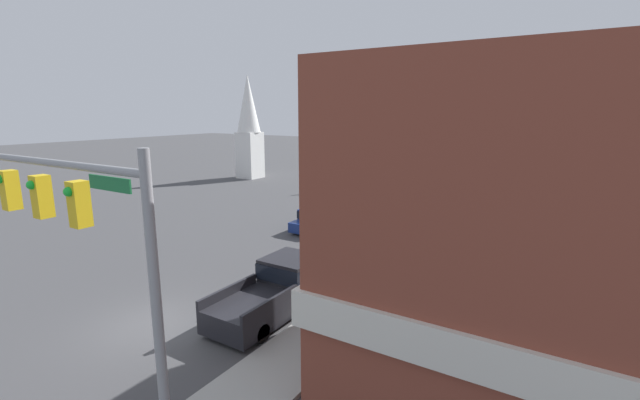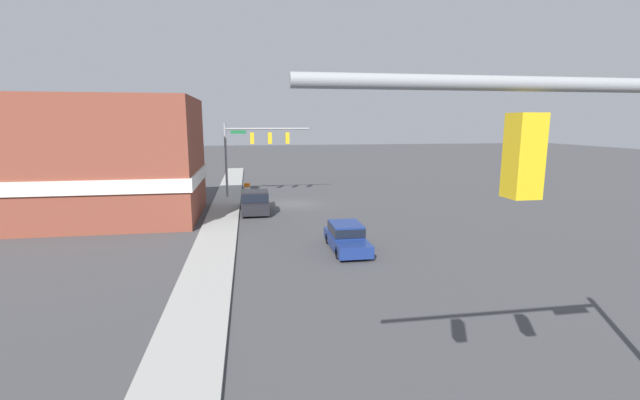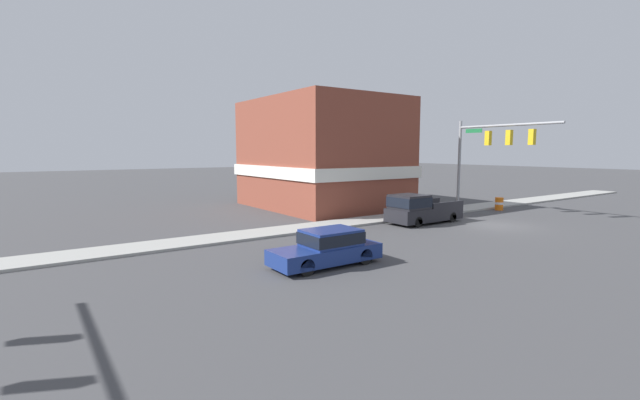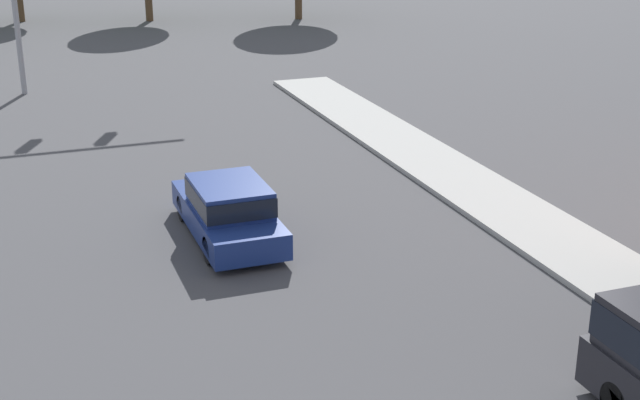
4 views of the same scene
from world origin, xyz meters
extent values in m
plane|color=#424244|center=(0.00, 0.00, 0.00)|extent=(200.00, 200.00, 0.00)
cube|color=#9E9E99|center=(5.70, 0.00, 0.07)|extent=(2.40, 60.00, 0.14)
cylinder|color=gray|center=(5.72, -3.87, 3.48)|extent=(0.22, 0.22, 6.95)
cylinder|color=gray|center=(1.84, -3.87, 6.45)|extent=(7.77, 0.18, 0.18)
cube|color=gold|center=(3.28, -3.87, 5.59)|extent=(0.36, 0.36, 1.05)
sphere|color=green|center=(3.28, -4.07, 5.90)|extent=(0.22, 0.22, 0.22)
cube|color=gold|center=(1.64, -3.87, 5.59)|extent=(0.36, 0.36, 1.05)
sphere|color=green|center=(1.64, -4.07, 5.90)|extent=(0.22, 0.22, 0.22)
cube|color=gold|center=(0.00, -3.87, 5.59)|extent=(0.36, 0.36, 1.05)
sphere|color=green|center=(0.00, -4.07, 5.90)|extent=(0.22, 0.22, 0.22)
cube|color=#196B38|center=(4.52, -3.87, 6.16)|extent=(1.40, 0.04, 0.30)
cylinder|color=gray|center=(-1.18, 31.81, 7.47)|extent=(8.66, 0.18, 0.18)
cube|color=gold|center=(0.26, 31.81, 6.60)|extent=(0.36, 0.36, 1.05)
sphere|color=red|center=(0.26, 31.61, 6.92)|extent=(0.22, 0.22, 0.22)
cylinder|color=black|center=(-2.42, 15.63, 0.33)|extent=(0.22, 0.66, 0.66)
cylinder|color=black|center=(-0.84, 15.63, 0.33)|extent=(0.22, 0.66, 0.66)
cylinder|color=black|center=(-2.42, 12.74, 0.33)|extent=(0.22, 0.66, 0.66)
cylinder|color=black|center=(-0.84, 12.74, 0.33)|extent=(0.22, 0.66, 0.66)
cube|color=navy|center=(-1.63, 14.18, 0.49)|extent=(1.80, 4.66, 0.62)
cube|color=navy|center=(-1.63, 13.90, 1.14)|extent=(1.66, 2.23, 0.67)
cube|color=black|center=(-1.63, 13.90, 1.14)|extent=(1.67, 2.32, 0.47)
cylinder|color=black|center=(2.32, 4.40, 0.33)|extent=(0.22, 0.66, 0.66)
cylinder|color=black|center=(4.19, 4.40, 0.33)|extent=(0.22, 0.66, 0.66)
cylinder|color=black|center=(2.32, 1.14, 0.33)|extent=(0.22, 0.66, 0.66)
cylinder|color=black|center=(4.19, 1.14, 0.33)|extent=(0.22, 0.66, 0.66)
cube|color=black|center=(3.26, 2.77, 0.61)|extent=(2.09, 5.26, 0.85)
cube|color=black|center=(3.26, 4.20, 1.47)|extent=(1.98, 2.00, 0.88)
cube|color=black|center=(3.26, 4.20, 1.47)|extent=(2.00, 2.08, 0.62)
cube|color=black|center=(2.27, 1.62, 1.21)|extent=(0.12, 2.96, 0.35)
cube|color=black|center=(4.24, 1.62, 1.21)|extent=(0.12, 2.96, 0.35)
cylinder|color=orange|center=(3.90, -6.62, 0.50)|extent=(0.62, 0.62, 1.00)
cylinder|color=white|center=(3.90, -6.62, 0.55)|extent=(0.64, 0.64, 0.18)
cube|color=brown|center=(13.67, 3.68, 4.40)|extent=(12.53, 9.71, 8.81)
cube|color=silver|center=(13.67, 3.68, 3.05)|extent=(12.83, 10.01, 0.90)
camera|label=1|loc=(12.81, -8.95, 7.64)|focal=24.00mm
camera|label=2|loc=(3.61, 36.62, 7.01)|focal=24.00mm
camera|label=3|loc=(-15.56, 24.11, 4.68)|focal=24.00mm
camera|label=4|loc=(-6.52, -5.59, 8.35)|focal=50.00mm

